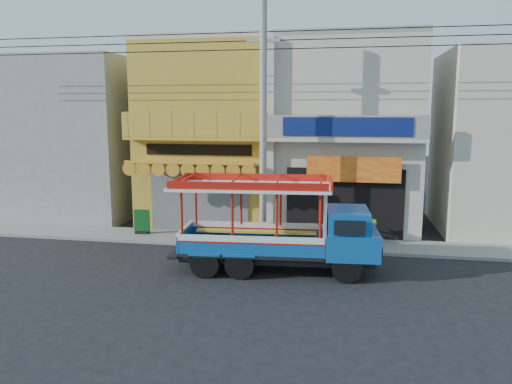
# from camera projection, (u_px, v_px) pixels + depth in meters

# --- Properties ---
(ground) EXTENTS (90.00, 90.00, 0.00)m
(ground) POSITION_uv_depth(u_px,v_px,m) (277.00, 277.00, 15.55)
(ground) COLOR black
(ground) RESTS_ON ground
(sidewalk) EXTENTS (30.00, 2.00, 0.12)m
(sidewalk) POSITION_uv_depth(u_px,v_px,m) (291.00, 243.00, 19.43)
(sidewalk) COLOR slate
(sidewalk) RESTS_ON ground
(shophouse_left) EXTENTS (6.00, 7.50, 8.24)m
(shophouse_left) POSITION_uv_depth(u_px,v_px,m) (217.00, 133.00, 23.33)
(shophouse_left) COLOR #B18F27
(shophouse_left) RESTS_ON ground
(shophouse_right) EXTENTS (6.00, 6.75, 8.24)m
(shophouse_right) POSITION_uv_depth(u_px,v_px,m) (347.00, 134.00, 22.26)
(shophouse_right) COLOR beige
(shophouse_right) RESTS_ON ground
(party_pilaster) EXTENTS (0.35, 0.30, 8.00)m
(party_pilaster) POSITION_uv_depth(u_px,v_px,m) (270.00, 140.00, 19.79)
(party_pilaster) COLOR beige
(party_pilaster) RESTS_ON ground
(filler_building_left) EXTENTS (6.00, 6.00, 7.60)m
(filler_building_left) POSITION_uv_depth(u_px,v_px,m) (80.00, 138.00, 24.67)
(filler_building_left) COLOR gray
(filler_building_left) RESTS_ON ground
(utility_pole) EXTENTS (28.00, 0.26, 9.00)m
(utility_pole) POSITION_uv_depth(u_px,v_px,m) (267.00, 114.00, 18.10)
(utility_pole) COLOR gray
(utility_pole) RESTS_ON ground
(songthaew_truck) EXTENTS (6.65, 2.57, 3.04)m
(songthaew_truck) POSITION_uv_depth(u_px,v_px,m) (291.00, 227.00, 15.87)
(songthaew_truck) COLOR black
(songthaew_truck) RESTS_ON ground
(green_sign) EXTENTS (0.65, 0.33, 1.00)m
(green_sign) POSITION_uv_depth(u_px,v_px,m) (142.00, 223.00, 20.57)
(green_sign) COLOR black
(green_sign) RESTS_ON sidewalk
(potted_plant_a) EXTENTS (1.17, 1.21, 1.03)m
(potted_plant_a) POSITION_uv_depth(u_px,v_px,m) (336.00, 228.00, 19.42)
(potted_plant_a) COLOR #26601B
(potted_plant_a) RESTS_ON sidewalk
(potted_plant_b) EXTENTS (0.56, 0.63, 0.96)m
(potted_plant_b) POSITION_uv_depth(u_px,v_px,m) (370.00, 232.00, 18.92)
(potted_plant_b) COLOR #26601B
(potted_plant_b) RESTS_ON sidewalk
(potted_plant_c) EXTENTS (0.69, 0.69, 0.89)m
(potted_plant_c) POSITION_uv_depth(u_px,v_px,m) (371.00, 231.00, 19.21)
(potted_plant_c) COLOR #26601B
(potted_plant_c) RESTS_ON sidewalk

